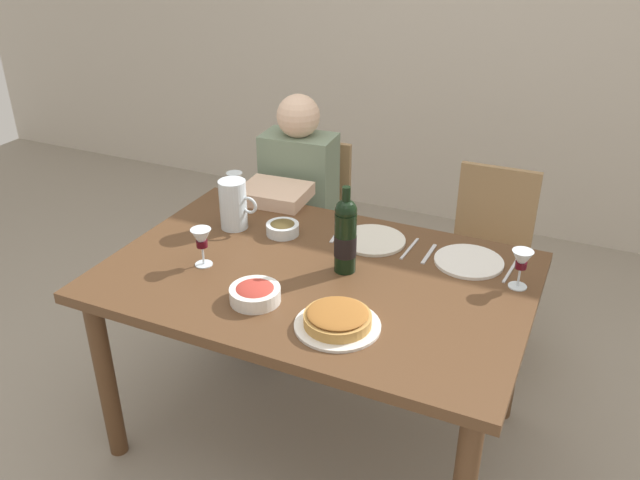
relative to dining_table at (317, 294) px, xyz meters
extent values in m
plane|color=gray|center=(0.00, 0.00, -0.67)|extent=(8.00, 8.00, 0.00)
cube|color=beige|center=(0.00, 2.24, 0.73)|extent=(8.00, 0.10, 2.80)
cube|color=brown|center=(0.00, 0.00, 0.07)|extent=(1.50, 1.00, 0.04)
cylinder|color=brown|center=(-0.67, -0.42, -0.31)|extent=(0.07, 0.07, 0.72)
cylinder|color=brown|center=(-0.67, 0.42, -0.31)|extent=(0.07, 0.07, 0.72)
cylinder|color=brown|center=(0.67, 0.42, -0.31)|extent=(0.07, 0.07, 0.72)
cylinder|color=black|center=(0.09, 0.06, 0.20)|extent=(0.08, 0.08, 0.22)
sphere|color=black|center=(0.09, 0.06, 0.33)|extent=(0.08, 0.08, 0.08)
cylinder|color=black|center=(0.09, 0.06, 0.38)|extent=(0.03, 0.03, 0.08)
cylinder|color=black|center=(0.09, 0.06, 0.19)|extent=(0.08, 0.08, 0.08)
cylinder|color=silver|center=(-0.45, 0.19, 0.19)|extent=(0.11, 0.11, 0.20)
cylinder|color=silver|center=(-0.45, 0.19, 0.16)|extent=(0.10, 0.10, 0.12)
torus|color=silver|center=(-0.38, 0.19, 0.20)|extent=(0.07, 0.01, 0.07)
cylinder|color=white|center=(0.20, -0.28, 0.10)|extent=(0.27, 0.27, 0.01)
cylinder|color=#C18E47|center=(0.20, -0.28, 0.12)|extent=(0.21, 0.21, 0.03)
ellipsoid|color=#9E6028|center=(0.20, -0.28, 0.14)|extent=(0.19, 0.19, 0.02)
cylinder|color=white|center=(-0.10, -0.25, 0.12)|extent=(0.17, 0.17, 0.05)
ellipsoid|color=#B2382D|center=(-0.10, -0.25, 0.13)|extent=(0.14, 0.14, 0.03)
cylinder|color=silver|center=(-0.25, 0.21, 0.11)|extent=(0.13, 0.13, 0.04)
ellipsoid|color=brown|center=(-0.25, 0.21, 0.13)|extent=(0.11, 0.11, 0.03)
cylinder|color=silver|center=(-0.40, -0.12, 0.09)|extent=(0.06, 0.06, 0.00)
cylinder|color=silver|center=(-0.40, -0.12, 0.13)|extent=(0.01, 0.01, 0.07)
cone|color=silver|center=(-0.40, -0.12, 0.20)|extent=(0.07, 0.07, 0.07)
cylinder|color=#470A14|center=(-0.40, -0.12, 0.18)|extent=(0.04, 0.04, 0.03)
cylinder|color=silver|center=(0.67, 0.20, 0.09)|extent=(0.06, 0.06, 0.00)
cylinder|color=silver|center=(0.67, 0.20, 0.13)|extent=(0.01, 0.01, 0.07)
cone|color=silver|center=(0.67, 0.20, 0.20)|extent=(0.07, 0.07, 0.07)
cylinder|color=#470A14|center=(0.67, 0.20, 0.18)|extent=(0.04, 0.04, 0.02)
cylinder|color=silver|center=(-0.58, 0.40, 0.09)|extent=(0.06, 0.06, 0.00)
cylinder|color=silver|center=(-0.58, 0.40, 0.13)|extent=(0.01, 0.01, 0.06)
cone|color=silver|center=(-0.58, 0.40, 0.19)|extent=(0.07, 0.07, 0.07)
cylinder|color=#470A14|center=(-0.58, 0.40, 0.17)|extent=(0.04, 0.04, 0.02)
cylinder|color=white|center=(0.48, 0.29, 0.10)|extent=(0.25, 0.25, 0.01)
cylinder|color=silver|center=(0.10, 0.30, 0.10)|extent=(0.25, 0.25, 0.01)
cube|color=silver|center=(0.33, 0.29, 0.09)|extent=(0.02, 0.16, 0.00)
cube|color=silver|center=(0.63, 0.29, 0.09)|extent=(0.03, 0.18, 0.00)
cube|color=silver|center=(0.25, 0.30, 0.09)|extent=(0.02, 0.18, 0.00)
cube|color=silver|center=(-0.05, 0.30, 0.09)|extent=(0.03, 0.16, 0.00)
cube|color=#9E7A51|center=(-0.45, 0.81, -0.21)|extent=(0.43, 0.43, 0.02)
cube|color=#9E7A51|center=(-0.46, 1.00, 0.00)|extent=(0.36, 0.05, 0.40)
cylinder|color=#9E7A51|center=(-0.61, 0.63, -0.44)|extent=(0.04, 0.04, 0.45)
cylinder|color=#9E7A51|center=(-0.27, 0.65, -0.44)|extent=(0.04, 0.04, 0.45)
cylinder|color=#9E7A51|center=(-0.63, 0.97, -0.44)|extent=(0.04, 0.04, 0.45)
cylinder|color=#9E7A51|center=(-0.29, 0.99, -0.44)|extent=(0.04, 0.04, 0.45)
cube|color=gray|center=(-0.45, 0.77, 0.05)|extent=(0.35, 0.22, 0.50)
sphere|color=beige|center=(-0.45, 0.77, 0.39)|extent=(0.20, 0.20, 0.20)
cube|color=#33333D|center=(-0.44, 0.58, -0.20)|extent=(0.33, 0.40, 0.14)
cube|color=#33333D|center=(-0.43, 0.43, -0.47)|extent=(0.28, 0.14, 0.40)
cube|color=beige|center=(-0.43, 0.49, 0.12)|extent=(0.30, 0.26, 0.06)
cube|color=#9E7A51|center=(0.45, 0.83, -0.21)|extent=(0.41, 0.41, 0.02)
cube|color=#9E7A51|center=(0.45, 1.01, 0.00)|extent=(0.36, 0.04, 0.40)
cylinder|color=#9E7A51|center=(0.28, 0.66, -0.44)|extent=(0.04, 0.04, 0.45)
cylinder|color=#9E7A51|center=(0.62, 0.66, -0.44)|extent=(0.04, 0.04, 0.45)
cylinder|color=#9E7A51|center=(0.28, 1.00, -0.44)|extent=(0.04, 0.04, 0.45)
cylinder|color=#9E7A51|center=(0.62, 1.00, -0.44)|extent=(0.04, 0.04, 0.45)
camera|label=1|loc=(0.85, -1.83, 1.28)|focal=36.80mm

